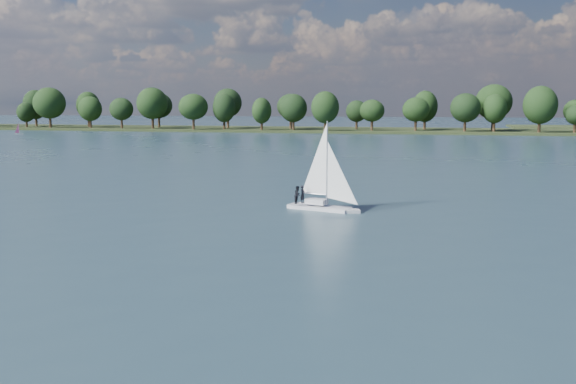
# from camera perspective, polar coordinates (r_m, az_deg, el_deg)

# --- Properties ---
(ground) EXTENTS (700.00, 700.00, 0.00)m
(ground) POSITION_cam_1_polar(r_m,az_deg,el_deg) (117.06, 2.75, 3.09)
(ground) COLOR #233342
(ground) RESTS_ON ground
(far_shore) EXTENTS (660.00, 40.00, 1.50)m
(far_shore) POSITION_cam_1_polar(r_m,az_deg,el_deg) (227.97, 7.75, 5.37)
(far_shore) COLOR black
(far_shore) RESTS_ON ground
(sailboat) EXTENTS (6.77, 3.72, 8.59)m
(sailboat) POSITION_cam_1_polar(r_m,az_deg,el_deg) (59.15, 2.87, 0.70)
(sailboat) COLOR silver
(sailboat) RESTS_ON ground
(dinghy_pink) EXTENTS (2.43, 2.25, 3.82)m
(dinghy_pink) POSITION_cam_1_polar(r_m,az_deg,el_deg) (220.45, -22.79, 4.98)
(dinghy_pink) COLOR silver
(dinghy_pink) RESTS_ON ground
(treeline) EXTENTS (562.36, 73.70, 17.62)m
(treeline) POSITION_cam_1_polar(r_m,az_deg,el_deg) (226.69, 3.67, 7.44)
(treeline) COLOR black
(treeline) RESTS_ON ground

